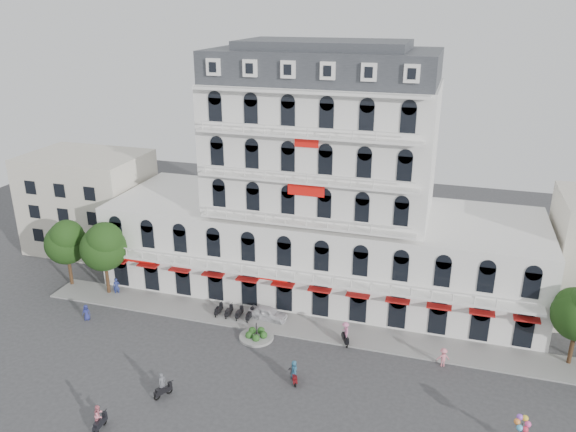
% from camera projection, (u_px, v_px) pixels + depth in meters
% --- Properties ---
extents(ground, '(120.00, 120.00, 0.00)m').
position_uv_depth(ground, '(266.00, 383.00, 45.72)').
color(ground, '#38383A').
rests_on(ground, ground).
extents(sidewalk, '(53.00, 4.00, 0.16)m').
position_uv_depth(sidewalk, '(297.00, 326.00, 53.74)').
color(sidewalk, gray).
rests_on(sidewalk, ground).
extents(main_building, '(45.00, 15.00, 25.80)m').
position_uv_depth(main_building, '(321.00, 199.00, 58.31)').
color(main_building, silver).
rests_on(main_building, ground).
extents(flank_building_west, '(14.00, 10.00, 12.00)m').
position_uv_depth(flank_building_west, '(90.00, 201.00, 69.65)').
color(flank_building_west, beige).
rests_on(flank_building_west, ground).
extents(traffic_island, '(3.20, 3.20, 1.60)m').
position_uv_depth(traffic_island, '(256.00, 336.00, 51.81)').
color(traffic_island, gray).
rests_on(traffic_island, ground).
extents(parked_scooter_row, '(4.40, 1.80, 1.10)m').
position_uv_depth(parked_scooter_row, '(234.00, 317.00, 55.32)').
color(parked_scooter_row, black).
rests_on(parked_scooter_row, ground).
extents(tree_west_outer, '(4.50, 4.48, 7.76)m').
position_uv_depth(tree_west_outer, '(66.00, 240.00, 59.81)').
color(tree_west_outer, '#382314').
rests_on(tree_west_outer, ground).
extents(tree_west_inner, '(4.76, 4.76, 8.25)m').
position_uv_depth(tree_west_inner, '(103.00, 245.00, 57.89)').
color(tree_west_inner, '#382314').
rests_on(tree_west_inner, ground).
extents(parked_car, '(3.99, 1.94, 1.31)m').
position_uv_depth(parked_car, '(268.00, 313.00, 54.82)').
color(parked_car, silver).
rests_on(parked_car, ground).
extents(rider_west, '(1.05, 1.53, 2.16)m').
position_uv_depth(rider_west, '(163.00, 386.00, 43.82)').
color(rider_west, black).
rests_on(rider_west, ground).
extents(rider_southwest, '(0.66, 1.70, 2.13)m').
position_uv_depth(rider_southwest, '(99.00, 417.00, 40.36)').
color(rider_southwest, black).
rests_on(rider_southwest, ground).
extents(rider_east, '(0.94, 1.60, 2.07)m').
position_uv_depth(rider_east, '(294.00, 372.00, 45.48)').
color(rider_east, maroon).
rests_on(rider_east, ground).
extents(rider_center, '(1.11, 1.58, 2.27)m').
position_uv_depth(rider_center, '(345.00, 333.00, 50.57)').
color(rider_center, black).
rests_on(rider_center, ground).
extents(pedestrian_left, '(0.89, 0.70, 1.61)m').
position_uv_depth(pedestrian_left, '(86.00, 312.00, 54.68)').
color(pedestrian_left, navy).
rests_on(pedestrian_left, ground).
extents(pedestrian_mid, '(0.97, 0.46, 1.62)m').
position_uv_depth(pedestrian_mid, '(293.00, 372.00, 45.78)').
color(pedestrian_mid, '#5A5860').
rests_on(pedestrian_mid, ground).
extents(pedestrian_right, '(1.26, 0.96, 1.72)m').
position_uv_depth(pedestrian_right, '(443.00, 357.00, 47.60)').
color(pedestrian_right, pink).
rests_on(pedestrian_right, ground).
extents(pedestrian_far, '(0.83, 0.72, 1.92)m').
position_uv_depth(pedestrian_far, '(116.00, 287.00, 59.32)').
color(pedestrian_far, navy).
rests_on(pedestrian_far, ground).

